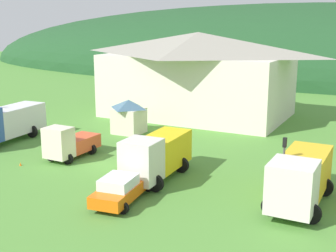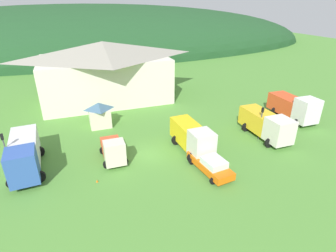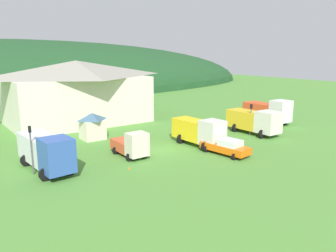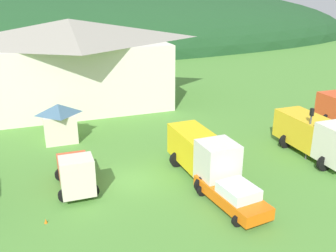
% 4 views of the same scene
% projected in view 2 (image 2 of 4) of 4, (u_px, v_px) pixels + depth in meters
% --- Properties ---
extents(ground_plane, '(200.00, 200.00, 0.00)m').
position_uv_depth(ground_plane, '(147.00, 155.00, 28.57)').
color(ground_plane, '#518C38').
extents(forested_hill_backdrop, '(163.06, 60.00, 27.44)m').
position_uv_depth(forested_hill_backdrop, '(88.00, 49.00, 88.48)').
color(forested_hill_backdrop, '#1E4723').
rests_on(forested_hill_backdrop, ground).
extents(depot_building, '(20.57, 12.94, 9.15)m').
position_uv_depth(depot_building, '(105.00, 70.00, 42.65)').
color(depot_building, silver).
rests_on(depot_building, ground).
extents(play_shed_cream, '(2.79, 2.69, 3.20)m').
position_uv_depth(play_shed_cream, '(100.00, 114.00, 34.35)').
color(play_shed_cream, beige).
rests_on(play_shed_cream, ground).
extents(box_truck_blue, '(3.48, 8.07, 3.43)m').
position_uv_depth(box_truck_blue, '(24.00, 154.00, 25.15)').
color(box_truck_blue, '#3356AD').
rests_on(box_truck_blue, ground).
extents(light_truck_cream, '(2.48, 4.76, 2.70)m').
position_uv_depth(light_truck_cream, '(113.00, 150.00, 26.95)').
color(light_truck_cream, beige).
rests_on(light_truck_cream, ground).
extents(flatbed_truck_yellow, '(3.15, 6.76, 3.22)m').
position_uv_depth(flatbed_truck_yellow, '(192.00, 137.00, 28.47)').
color(flatbed_truck_yellow, silver).
rests_on(flatbed_truck_yellow, ground).
extents(heavy_rig_striped, '(3.22, 7.26, 3.22)m').
position_uv_depth(heavy_rig_striped, '(266.00, 124.00, 31.36)').
color(heavy_rig_striped, silver).
rests_on(heavy_rig_striped, ground).
extents(heavy_rig_white, '(3.40, 7.16, 3.63)m').
position_uv_depth(heavy_rig_white, '(294.00, 107.00, 36.12)').
color(heavy_rig_white, white).
rests_on(heavy_rig_white, ground).
extents(service_pickup_orange, '(2.78, 5.46, 1.66)m').
position_uv_depth(service_pickup_orange, '(211.00, 165.00, 25.35)').
color(service_pickup_orange, orange).
rests_on(service_pickup_orange, ground).
extents(traffic_light_west, '(0.20, 0.32, 4.29)m').
position_uv_depth(traffic_light_west, '(6.00, 151.00, 24.17)').
color(traffic_light_west, '#4C4C51').
rests_on(traffic_light_west, ground).
extents(traffic_light_east, '(0.20, 0.32, 3.98)m').
position_uv_depth(traffic_light_east, '(261.00, 120.00, 30.66)').
color(traffic_light_east, '#4C4C51').
rests_on(traffic_light_east, ground).
extents(traffic_cone_near_pickup, '(0.36, 0.36, 0.51)m').
position_uv_depth(traffic_cone_near_pickup, '(97.00, 182.00, 24.28)').
color(traffic_cone_near_pickup, orange).
rests_on(traffic_cone_near_pickup, ground).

